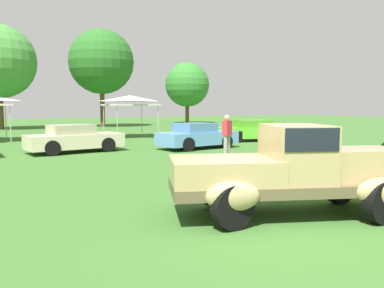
% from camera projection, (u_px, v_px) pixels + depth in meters
% --- Properties ---
extents(ground_plane, '(120.00, 120.00, 0.00)m').
position_uv_depth(ground_plane, '(274.00, 223.00, 6.89)').
color(ground_plane, '#386628').
extents(feature_pickup_truck, '(4.64, 3.05, 1.70)m').
position_uv_depth(feature_pickup_truck, '(291.00, 169.00, 7.30)').
color(feature_pickup_truck, brown).
rests_on(feature_pickup_truck, ground_plane).
extents(neighbor_convertible, '(4.49, 3.90, 1.40)m').
position_uv_depth(neighbor_convertible, '(380.00, 164.00, 9.83)').
color(neighbor_convertible, yellow).
rests_on(neighbor_convertible, ground_plane).
extents(show_car_cream, '(4.22, 2.13, 1.22)m').
position_uv_depth(show_car_cream, '(74.00, 139.00, 17.23)').
color(show_car_cream, beige).
rests_on(show_car_cream, ground_plane).
extents(show_car_skyblue, '(4.04, 2.17, 1.22)m').
position_uv_depth(show_car_skyblue, '(197.00, 136.00, 18.74)').
color(show_car_skyblue, '#669EDB').
rests_on(show_car_skyblue, ground_plane).
extents(show_car_lime, '(4.76, 2.79, 1.22)m').
position_uv_depth(show_car_lime, '(255.00, 131.00, 22.80)').
color(show_car_lime, '#60C62D').
rests_on(show_car_lime, ground_plane).
extents(spectator_near_truck, '(0.46, 0.38, 1.69)m').
position_uv_depth(spectator_near_truck, '(227.00, 134.00, 15.62)').
color(spectator_near_truck, '#9E998E').
rests_on(spectator_near_truck, ground_plane).
extents(canopy_tent_right_field, '(3.02, 3.02, 2.71)m').
position_uv_depth(canopy_tent_right_field, '(130.00, 100.00, 25.34)').
color(canopy_tent_right_field, '#B7B7BC').
rests_on(canopy_tent_right_field, ground_plane).
extents(treeline_center, '(6.17, 6.17, 9.32)m').
position_uv_depth(treeline_center, '(101.00, 62.00, 37.39)').
color(treeline_center, brown).
rests_on(treeline_center, ground_plane).
extents(treeline_mid_right, '(5.08, 5.08, 7.00)m').
position_uv_depth(treeline_mid_right, '(187.00, 85.00, 45.24)').
color(treeline_mid_right, brown).
rests_on(treeline_mid_right, ground_plane).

